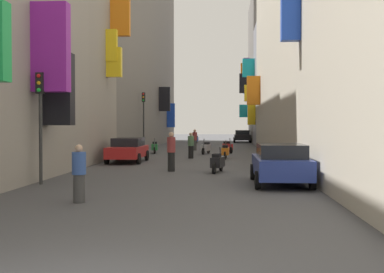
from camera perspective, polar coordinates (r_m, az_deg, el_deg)
ground_plane at (r=35.94m, az=0.82°, el=-1.98°), size 140.00×140.00×0.00m
building_left_mid_b at (r=49.87m, az=-7.77°, el=10.40°), size 7.15×35.15×19.86m
building_right_near at (r=28.30m, az=16.64°, el=12.86°), size 7.25×42.44×15.56m
building_right_mid_a at (r=51.28m, az=10.70°, el=5.86°), size 7.26×5.00×12.26m
building_right_mid_b at (r=60.21m, az=9.72°, el=7.53°), size 7.38×12.56×17.13m
parked_car_black at (r=57.77m, az=5.90°, el=0.06°), size 2.02×4.03×1.46m
parked_car_red at (r=27.71m, az=-7.52°, el=-1.49°), size 1.91×4.18×1.38m
parked_car_blue at (r=17.60m, az=10.32°, el=-3.07°), size 1.96×4.23×1.45m
scooter_blue at (r=54.56m, az=0.49°, el=-0.33°), size 0.47×2.00×1.13m
scooter_silver at (r=35.06m, az=1.64°, el=-1.31°), size 0.69×1.92×1.13m
scooter_orange at (r=30.40m, az=3.93°, el=-1.74°), size 0.50×2.00×1.13m
scooter_red at (r=36.49m, az=4.19°, el=-1.21°), size 0.80×1.82×1.13m
scooter_green at (r=36.11m, az=-4.39°, el=-1.24°), size 0.55×1.78×1.13m
scooter_black at (r=21.66m, az=3.02°, el=-3.01°), size 0.66×1.96×1.13m
pedestrian_crossing at (r=30.53m, az=-0.13°, el=-1.07°), size 0.44×0.44×1.62m
pedestrian_near_left at (r=13.67m, az=-13.09°, el=-4.28°), size 0.50×0.50×1.59m
pedestrian_near_right at (r=22.12m, az=-2.44°, el=-1.78°), size 0.52×0.52×1.80m
pedestrian_mid_street at (r=39.83m, az=0.33°, el=-0.40°), size 0.52×0.52×1.73m
traffic_light_near_corner at (r=18.12m, az=-17.35°, el=3.21°), size 0.26×0.34×3.98m
traffic_light_far_corner at (r=39.21m, az=-5.69°, el=2.93°), size 0.26×0.34×4.70m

